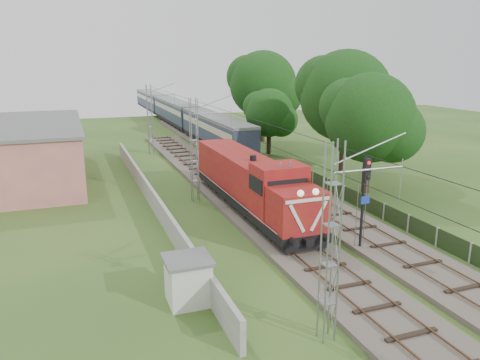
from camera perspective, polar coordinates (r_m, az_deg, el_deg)
name	(u,v)px	position (r m, az deg, el deg)	size (l,w,h in m)	color
ground	(300,253)	(27.43, 7.32, -8.76)	(140.00, 140.00, 0.00)	#27491B
track_main	(255,213)	(33.30, 1.79, -4.05)	(4.20, 70.00, 0.45)	#6B6054
track_side	(252,169)	(46.71, 1.52, 1.40)	(4.20, 80.00, 0.45)	#6B6054
catenary	(195,150)	(36.03, -5.52, 3.68)	(3.31, 70.00, 8.00)	gray
boundary_wall	(151,196)	(36.09, -10.85, -1.89)	(0.25, 40.00, 1.50)	#9E9E99
station_building	(35,150)	(47.06, -23.73, 3.31)	(8.40, 20.40, 5.22)	tan
fence	(384,212)	(33.71, 17.16, -3.74)	(0.12, 32.00, 1.20)	black
locomotive	(250,182)	(33.45, 1.28, -0.20)	(3.08, 17.59, 4.47)	black
coach_rake	(175,111)	(79.36, -7.91, 8.39)	(2.99, 66.75, 3.46)	black
signal_post	(365,188)	(27.00, 14.99, -0.92)	(0.61, 0.48, 5.57)	black
relay_hut	(188,280)	(21.75, -6.34, -12.02)	(2.12, 2.12, 2.18)	silver
tree_a	(371,119)	(39.24, 15.67, 7.18)	(7.58, 7.22, 9.83)	#372616
tree_b	(347,97)	(45.88, 12.88, 9.84)	(9.05, 8.62, 11.73)	#372616
tree_c	(270,113)	(54.45, 3.66, 8.11)	(5.85, 5.57, 7.58)	#372616
tree_d	(264,85)	(62.73, 2.92, 11.46)	(9.21, 8.77, 11.94)	#372616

